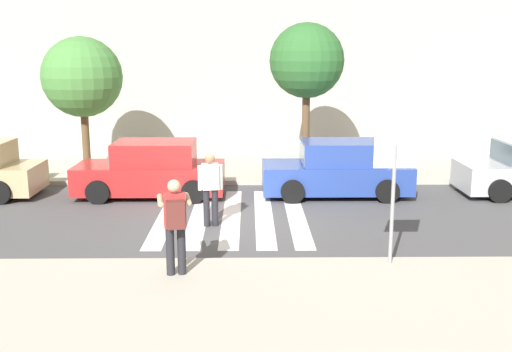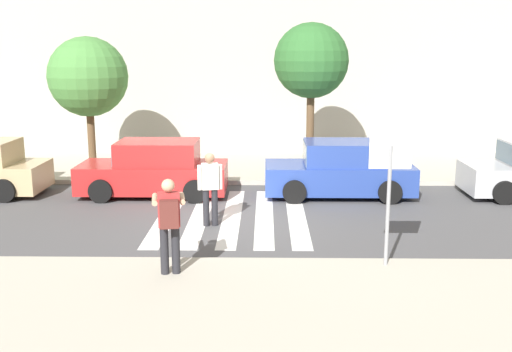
# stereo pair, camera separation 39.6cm
# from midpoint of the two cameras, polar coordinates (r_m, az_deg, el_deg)

# --- Properties ---
(ground_plane) EXTENTS (120.00, 120.00, 0.00)m
(ground_plane) POSITION_cam_midpoint_polar(r_m,az_deg,el_deg) (14.68, -3.13, -4.05)
(ground_plane) COLOR #4C4C4F
(sidewalk_near) EXTENTS (60.00, 6.00, 0.14)m
(sidewalk_near) POSITION_cam_midpoint_polar(r_m,az_deg,el_deg) (8.87, -4.82, -14.82)
(sidewalk_near) COLOR #B2AD9E
(sidewalk_near) RESTS_ON ground
(sidewalk_far) EXTENTS (60.00, 4.80, 0.14)m
(sidewalk_far) POSITION_cam_midpoint_polar(r_m,az_deg,el_deg) (20.49, -2.45, 0.82)
(sidewalk_far) COLOR #B2AD9E
(sidewalk_far) RESTS_ON ground
(building_facade_far) EXTENTS (56.00, 4.00, 6.09)m
(building_facade_far) POSITION_cam_midpoint_polar(r_m,az_deg,el_deg) (24.52, -2.21, 9.69)
(building_facade_far) COLOR #ADA89E
(building_facade_far) RESTS_ON ground
(crosswalk_stripe_0) EXTENTS (0.44, 5.20, 0.01)m
(crosswalk_stripe_0) POSITION_cam_midpoint_polar(r_m,az_deg,el_deg) (15.02, -9.22, -3.79)
(crosswalk_stripe_0) COLOR silver
(crosswalk_stripe_0) RESTS_ON ground
(crosswalk_stripe_1) EXTENTS (0.44, 5.20, 0.01)m
(crosswalk_stripe_1) POSITION_cam_midpoint_polar(r_m,az_deg,el_deg) (14.93, -6.18, -3.81)
(crosswalk_stripe_1) COLOR silver
(crosswalk_stripe_1) RESTS_ON ground
(crosswalk_stripe_2) EXTENTS (0.44, 5.20, 0.01)m
(crosswalk_stripe_2) POSITION_cam_midpoint_polar(r_m,az_deg,el_deg) (14.87, -3.10, -3.82)
(crosswalk_stripe_2) COLOR silver
(crosswalk_stripe_2) RESTS_ON ground
(crosswalk_stripe_3) EXTENTS (0.44, 5.20, 0.01)m
(crosswalk_stripe_3) POSITION_cam_midpoint_polar(r_m,az_deg,el_deg) (14.86, -0.01, -3.81)
(crosswalk_stripe_3) COLOR silver
(crosswalk_stripe_3) RESTS_ON ground
(crosswalk_stripe_4) EXTENTS (0.44, 5.20, 0.01)m
(crosswalk_stripe_4) POSITION_cam_midpoint_polar(r_m,az_deg,el_deg) (14.89, 3.07, -3.79)
(crosswalk_stripe_4) COLOR silver
(crosswalk_stripe_4) RESTS_ON ground
(stop_sign) EXTENTS (0.76, 0.08, 2.58)m
(stop_sign) POSITION_cam_midpoint_polar(r_m,az_deg,el_deg) (11.04, 12.04, 1.07)
(stop_sign) COLOR gray
(stop_sign) RESTS_ON sidewalk_near
(photographer_with_backpack) EXTENTS (0.67, 0.90, 1.72)m
(photographer_with_backpack) POSITION_cam_midpoint_polar(r_m,az_deg,el_deg) (10.55, -8.78, -4.07)
(photographer_with_backpack) COLOR #232328
(photographer_with_backpack) RESTS_ON sidewalk_near
(pedestrian_crossing) EXTENTS (0.57, 0.31, 1.72)m
(pedestrian_crossing) POSITION_cam_midpoint_polar(r_m,az_deg,el_deg) (13.86, -5.17, -0.89)
(pedestrian_crossing) COLOR #232328
(pedestrian_crossing) RESTS_ON ground
(parked_car_red) EXTENTS (4.10, 1.92, 1.55)m
(parked_car_red) POSITION_cam_midpoint_polar(r_m,az_deg,el_deg) (16.98, -10.57, 0.51)
(parked_car_red) COLOR red
(parked_car_red) RESTS_ON ground
(parked_car_blue) EXTENTS (4.10, 1.92, 1.55)m
(parked_car_blue) POSITION_cam_midpoint_polar(r_m,az_deg,el_deg) (16.89, 7.09, 0.56)
(parked_car_blue) COLOR #284293
(parked_car_blue) RESTS_ON ground
(street_tree_west) EXTENTS (2.48, 2.48, 4.30)m
(street_tree_west) POSITION_cam_midpoint_polar(r_m,az_deg,el_deg) (19.59, -16.79, 8.97)
(street_tree_west) COLOR brown
(street_tree_west) RESTS_ON sidewalk_far
(street_tree_center) EXTENTS (2.29, 2.29, 4.71)m
(street_tree_center) POSITION_cam_midpoint_polar(r_m,az_deg,el_deg) (18.62, 4.25, 10.82)
(street_tree_center) COLOR brown
(street_tree_center) RESTS_ON sidewalk_far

